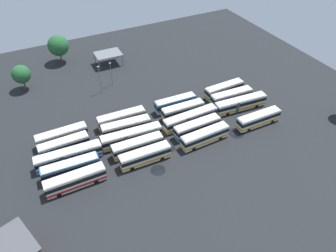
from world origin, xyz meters
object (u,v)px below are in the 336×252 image
at_px(bus_row3_slot3, 231,97).
at_px(maintenance_shelter, 108,54).
at_px(bus_row1_slot1, 138,146).
at_px(tree_northwest, 21,74).
at_px(bus_row2_slot3, 183,110).
at_px(tree_northeast, 58,46).
at_px(bus_row1_slot3, 126,127).
at_px(bus_row3_slot2, 240,104).
at_px(bus_row3_slot4, 224,89).
at_px(lamp_post_by_building, 100,78).
at_px(bus_row1_slot2, 131,136).
at_px(bus_row1_slot0, 145,156).
at_px(bus_row2_slot0, 205,136).
at_px(bus_row0_slot3, 64,146).
at_px(bus_row1_slot4, 122,118).
at_px(bus_row2_slot2, 190,119).
at_px(bus_row2_slot1, 197,127).
at_px(bus_row0_slot0, 75,180).
at_px(bus_row0_slot4, 62,136).
at_px(bus_row3_slot0, 259,119).
at_px(lamp_post_mid_lot, 111,73).
at_px(bus_row0_slot2, 68,156).
at_px(bus_row0_slot1, 71,168).
at_px(bus_row2_slot4, 175,103).

relative_size(bus_row3_slot3, maintenance_shelter, 1.44).
height_order(bus_row1_slot1, tree_northwest, tree_northwest).
bearing_deg(bus_row2_slot3, tree_northeast, 116.31).
height_order(bus_row1_slot3, bus_row3_slot2, same).
xyz_separation_m(bus_row3_slot4, lamp_post_by_building, (-30.59, 17.24, 2.76)).
bearing_deg(bus_row1_slot2, bus_row1_slot1, -89.36).
height_order(bus_row1_slot0, bus_row2_slot3, same).
bearing_deg(bus_row2_slot0, bus_row0_slot3, 158.69).
relative_size(bus_row1_slot3, bus_row1_slot4, 1.00).
distance_m(tree_northwest, tree_northeast, 17.58).
xyz_separation_m(bus_row3_slot4, tree_northeast, (-36.80, 40.51, 3.94)).
xyz_separation_m(bus_row1_slot1, bus_row2_slot2, (15.75, 3.25, 0.00)).
bearing_deg(bus_row2_slot1, lamp_post_by_building, 118.49).
distance_m(bus_row0_slot0, bus_row2_slot0, 30.79).
bearing_deg(bus_row0_slot4, bus_row3_slot3, -5.94).
bearing_deg(bus_row1_slot2, bus_row2_slot0, -26.79).
bearing_deg(bus_row3_slot0, bus_row0_slot3, 164.99).
bearing_deg(bus_row3_slot4, lamp_post_mid_lot, 143.59).
distance_m(bus_row0_slot3, bus_row3_slot3, 45.63).
bearing_deg(bus_row2_slot0, bus_row3_slot2, 24.22).
xyz_separation_m(bus_row1_slot0, tree_northwest, (-19.32, 43.12, 3.02)).
distance_m(bus_row1_slot3, bus_row2_slot3, 15.67).
distance_m(bus_row1_slot1, maintenance_shelter, 43.08).
bearing_deg(bus_row1_slot1, lamp_post_by_building, 89.32).
relative_size(bus_row2_slot2, maintenance_shelter, 1.74).
height_order(bus_row2_slot1, bus_row3_slot2, same).
bearing_deg(bus_row1_slot0, bus_row1_slot3, 90.47).
height_order(bus_row1_slot1, bus_row3_slot0, same).
relative_size(bus_row0_slot0, bus_row2_slot2, 0.85).
height_order(bus_row3_slot4, lamp_post_by_building, lamp_post_by_building).
bearing_deg(bus_row3_slot3, bus_row0_slot3, 178.56).
bearing_deg(bus_row3_slot3, bus_row3_slot4, 86.12).
relative_size(bus_row1_slot1, maintenance_shelter, 1.43).
distance_m(bus_row0_slot2, tree_northeast, 48.12).
bearing_deg(bus_row0_slot4, bus_row2_slot0, -27.15).
height_order(lamp_post_by_building, lamp_post_mid_lot, lamp_post_by_building).
bearing_deg(bus_row1_slot1, lamp_post_mid_lot, 81.63).
relative_size(bus_row2_slot2, lamp_post_by_building, 1.75).
bearing_deg(tree_northeast, bus_row3_slot0, -56.41).
height_order(bus_row1_slot2, bus_row2_slot1, same).
bearing_deg(bus_row3_slot4, bus_row1_slot4, 178.71).
relative_size(bus_row0_slot4, bus_row2_slot0, 0.97).
distance_m(bus_row0_slot3, maintenance_shelter, 41.42).
distance_m(bus_row1_slot3, bus_row3_slot3, 30.56).
bearing_deg(bus_row0_slot1, maintenance_shelter, 61.39).
bearing_deg(maintenance_shelter, bus_row2_slot4, -76.14).
distance_m(bus_row0_slot3, bus_row0_slot4, 3.58).
xyz_separation_m(bus_row1_slot4, bus_row2_slot2, (15.43, -7.87, 0.00)).
bearing_deg(bus_row1_slot2, bus_row0_slot4, 152.46).
bearing_deg(bus_row0_slot3, bus_row2_slot0, -21.31).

